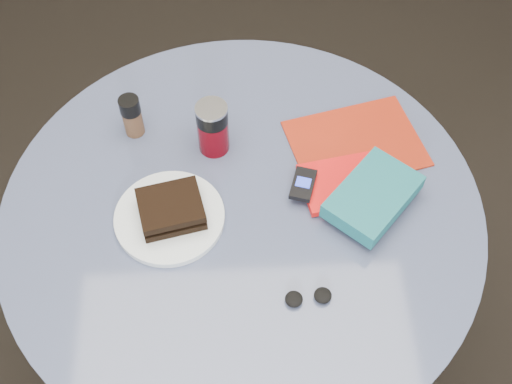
{
  "coord_description": "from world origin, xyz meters",
  "views": [
    {
      "loc": [
        -0.01,
        -0.73,
        1.86
      ],
      "look_at": [
        0.03,
        0.0,
        0.8
      ],
      "focal_mm": 45.0,
      "sensor_mm": 36.0,
      "label": 1
    }
  ],
  "objects_px": {
    "table": "(243,246)",
    "headphones": "(308,297)",
    "sandwich": "(171,209)",
    "plate": "(170,217)",
    "red_book": "(347,182)",
    "magazine": "(356,143)",
    "soda_can": "(213,128)",
    "novel": "(373,196)",
    "pepper_grinder": "(132,116)",
    "mp3_player": "(303,184)"
  },
  "relations": [
    {
      "from": "table",
      "to": "headphones",
      "type": "height_order",
      "value": "headphones"
    },
    {
      "from": "sandwich",
      "to": "headphones",
      "type": "bearing_deg",
      "value": -36.69
    },
    {
      "from": "plate",
      "to": "red_book",
      "type": "xyz_separation_m",
      "value": [
        0.37,
        0.07,
        0.01
      ]
    },
    {
      "from": "magazine",
      "to": "red_book",
      "type": "height_order",
      "value": "red_book"
    },
    {
      "from": "soda_can",
      "to": "novel",
      "type": "xyz_separation_m",
      "value": [
        0.32,
        -0.18,
        -0.02
      ]
    },
    {
      "from": "plate",
      "to": "soda_can",
      "type": "relative_size",
      "value": 1.76
    },
    {
      "from": "red_book",
      "to": "headphones",
      "type": "bearing_deg",
      "value": -122.67
    },
    {
      "from": "table",
      "to": "novel",
      "type": "bearing_deg",
      "value": -3.23
    },
    {
      "from": "plate",
      "to": "headphones",
      "type": "xyz_separation_m",
      "value": [
        0.26,
        -0.19,
        0.0
      ]
    },
    {
      "from": "novel",
      "to": "red_book",
      "type": "bearing_deg",
      "value": 79.14
    },
    {
      "from": "novel",
      "to": "pepper_grinder",
      "type": "bearing_deg",
      "value": 107.71
    },
    {
      "from": "novel",
      "to": "mp3_player",
      "type": "relative_size",
      "value": 2.2
    },
    {
      "from": "table",
      "to": "plate",
      "type": "xyz_separation_m",
      "value": [
        -0.15,
        -0.02,
        0.17
      ]
    },
    {
      "from": "sandwich",
      "to": "pepper_grinder",
      "type": "height_order",
      "value": "pepper_grinder"
    },
    {
      "from": "soda_can",
      "to": "novel",
      "type": "distance_m",
      "value": 0.37
    },
    {
      "from": "plate",
      "to": "mp3_player",
      "type": "height_order",
      "value": "mp3_player"
    },
    {
      "from": "table",
      "to": "red_book",
      "type": "height_order",
      "value": "red_book"
    },
    {
      "from": "soda_can",
      "to": "magazine",
      "type": "height_order",
      "value": "soda_can"
    },
    {
      "from": "red_book",
      "to": "mp3_player",
      "type": "bearing_deg",
      "value": 176.39
    },
    {
      "from": "mp3_player",
      "to": "headphones",
      "type": "xyz_separation_m",
      "value": [
        -0.01,
        -0.25,
        -0.02
      ]
    },
    {
      "from": "headphones",
      "to": "pepper_grinder",
      "type": "bearing_deg",
      "value": 129.04
    },
    {
      "from": "red_book",
      "to": "magazine",
      "type": "bearing_deg",
      "value": 62.68
    },
    {
      "from": "pepper_grinder",
      "to": "novel",
      "type": "relative_size",
      "value": 0.53
    },
    {
      "from": "headphones",
      "to": "plate",
      "type": "bearing_deg",
      "value": 144.09
    },
    {
      "from": "pepper_grinder",
      "to": "mp3_player",
      "type": "distance_m",
      "value": 0.4
    },
    {
      "from": "sandwich",
      "to": "red_book",
      "type": "xyz_separation_m",
      "value": [
        0.37,
        0.06,
        -0.02
      ]
    },
    {
      "from": "table",
      "to": "magazine",
      "type": "bearing_deg",
      "value": 30.48
    },
    {
      "from": "pepper_grinder",
      "to": "red_book",
      "type": "height_order",
      "value": "pepper_grinder"
    },
    {
      "from": "red_book",
      "to": "soda_can",
      "type": "bearing_deg",
      "value": 146.63
    },
    {
      "from": "soda_can",
      "to": "magazine",
      "type": "bearing_deg",
      "value": -1.51
    },
    {
      "from": "sandwich",
      "to": "novel",
      "type": "relative_size",
      "value": 0.75
    },
    {
      "from": "table",
      "to": "sandwich",
      "type": "xyz_separation_m",
      "value": [
        -0.14,
        -0.02,
        0.2
      ]
    },
    {
      "from": "red_book",
      "to": "mp3_player",
      "type": "xyz_separation_m",
      "value": [
        -0.09,
        -0.01,
        0.01
      ]
    },
    {
      "from": "red_book",
      "to": "headphones",
      "type": "distance_m",
      "value": 0.28
    },
    {
      "from": "novel",
      "to": "magazine",
      "type": "bearing_deg",
      "value": 44.97
    },
    {
      "from": "magazine",
      "to": "red_book",
      "type": "bearing_deg",
      "value": -120.95
    },
    {
      "from": "novel",
      "to": "sandwich",
      "type": "bearing_deg",
      "value": 133.57
    },
    {
      "from": "sandwich",
      "to": "plate",
      "type": "bearing_deg",
      "value": -169.84
    },
    {
      "from": "table",
      "to": "pepper_grinder",
      "type": "relative_size",
      "value": 9.72
    },
    {
      "from": "sandwich",
      "to": "soda_can",
      "type": "height_order",
      "value": "soda_can"
    },
    {
      "from": "magazine",
      "to": "red_book",
      "type": "xyz_separation_m",
      "value": [
        -0.03,
        -0.11,
        0.01
      ]
    },
    {
      "from": "soda_can",
      "to": "novel",
      "type": "bearing_deg",
      "value": -28.72
    },
    {
      "from": "plate",
      "to": "mp3_player",
      "type": "relative_size",
      "value": 2.56
    },
    {
      "from": "pepper_grinder",
      "to": "mp3_player",
      "type": "height_order",
      "value": "pepper_grinder"
    },
    {
      "from": "sandwich",
      "to": "magazine",
      "type": "xyz_separation_m",
      "value": [
        0.4,
        0.18,
        -0.03
      ]
    },
    {
      "from": "sandwich",
      "to": "soda_can",
      "type": "distance_m",
      "value": 0.2
    },
    {
      "from": "plate",
      "to": "headphones",
      "type": "height_order",
      "value": "headphones"
    },
    {
      "from": "magazine",
      "to": "headphones",
      "type": "height_order",
      "value": "headphones"
    },
    {
      "from": "mp3_player",
      "to": "novel",
      "type": "bearing_deg",
      "value": -18.28
    },
    {
      "from": "plate",
      "to": "novel",
      "type": "distance_m",
      "value": 0.41
    }
  ]
}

